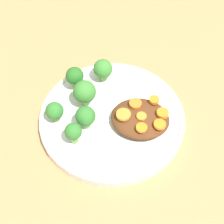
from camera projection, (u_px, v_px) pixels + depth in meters
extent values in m
plane|color=tan|center=(112.00, 122.00, 0.75)|extent=(4.00, 4.00, 0.00)
cylinder|color=silver|center=(112.00, 119.00, 0.74)|extent=(0.29, 0.29, 0.02)
torus|color=silver|center=(112.00, 116.00, 0.74)|extent=(0.29, 0.29, 0.01)
ellipsoid|color=#5B3319|center=(140.00, 119.00, 0.71)|extent=(0.11, 0.10, 0.03)
cylinder|color=#7FA85B|center=(85.00, 100.00, 0.75)|extent=(0.02, 0.02, 0.02)
sphere|color=#3D8433|center=(85.00, 92.00, 0.73)|extent=(0.05, 0.05, 0.05)
cylinder|color=#7FA85B|center=(86.00, 122.00, 0.72)|extent=(0.02, 0.02, 0.02)
sphere|color=#337A2D|center=(85.00, 116.00, 0.70)|extent=(0.04, 0.04, 0.04)
cylinder|color=#7FA85B|center=(76.00, 83.00, 0.77)|extent=(0.01, 0.01, 0.03)
sphere|color=#286B23|center=(75.00, 76.00, 0.75)|extent=(0.04, 0.04, 0.04)
cylinder|color=#759E51|center=(56.00, 117.00, 0.73)|extent=(0.01, 0.01, 0.02)
sphere|color=#337A2D|center=(54.00, 111.00, 0.71)|extent=(0.03, 0.03, 0.03)
cylinder|color=#7FA85B|center=(74.00, 137.00, 0.69)|extent=(0.01, 0.01, 0.02)
sphere|color=#337A2D|center=(73.00, 131.00, 0.68)|extent=(0.03, 0.03, 0.03)
cylinder|color=#759E51|center=(103.00, 76.00, 0.79)|extent=(0.02, 0.02, 0.02)
sphere|color=#3D8433|center=(103.00, 69.00, 0.77)|extent=(0.04, 0.04, 0.04)
cylinder|color=orange|center=(163.00, 112.00, 0.70)|extent=(0.02, 0.02, 0.01)
cylinder|color=orange|center=(123.00, 115.00, 0.70)|extent=(0.03, 0.03, 0.01)
cylinder|color=orange|center=(135.00, 104.00, 0.71)|extent=(0.02, 0.02, 0.01)
cylinder|color=orange|center=(154.00, 100.00, 0.72)|extent=(0.02, 0.02, 0.01)
cylinder|color=orange|center=(141.00, 116.00, 0.70)|extent=(0.02, 0.02, 0.00)
cylinder|color=orange|center=(142.00, 128.00, 0.68)|extent=(0.02, 0.02, 0.00)
cylinder|color=orange|center=(160.00, 124.00, 0.68)|extent=(0.02, 0.02, 0.01)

